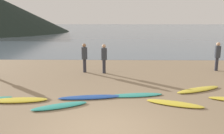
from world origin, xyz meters
The scene contains 11 objects.
ground_plane centered at (0.00, 10.00, -0.10)m, with size 120.00×120.00×0.20m, color #8C7559.
ocean_water centered at (0.00, 60.80, 0.00)m, with size 140.00×100.00×0.01m, color slate.
surfboard_1 centered at (-3.21, 2.22, 0.05)m, with size 2.12×0.56×0.09m, color yellow.
surfboard_2 centered at (-1.55, 1.69, 0.04)m, with size 1.90×0.46×0.09m, color teal.
surfboard_3 centered at (-0.60, 2.62, 0.04)m, with size 2.44×0.47×0.08m, color #1E479E.
surfboard_4 centered at (1.11, 2.91, 0.03)m, with size 2.16×0.47×0.06m, color teal.
surfboard_5 centered at (2.41, 2.01, 0.04)m, with size 1.98×0.51×0.07m, color yellow.
surfboard_6 centered at (3.82, 3.65, 0.04)m, with size 2.22×0.48×0.08m, color yellow.
person_0 centered at (-1.40, 6.92, 0.95)m, with size 0.33×0.33×1.61m.
person_1 centered at (-0.31, 6.71, 0.94)m, with size 0.32×0.32×1.60m.
person_3 centered at (6.13, 7.45, 0.97)m, with size 0.33×0.33×1.64m.
Camera 1 is at (0.36, -5.71, 2.97)m, focal length 37.17 mm.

